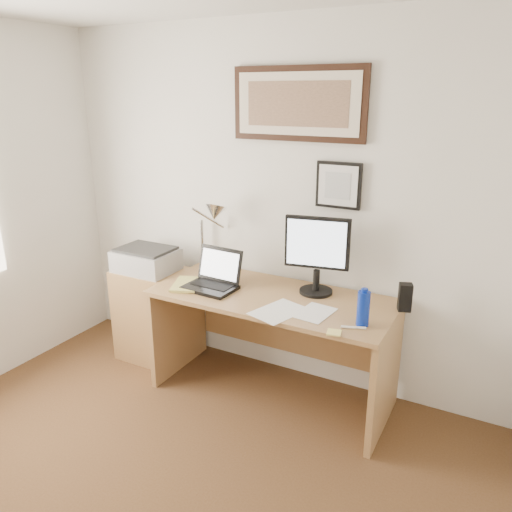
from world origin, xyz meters
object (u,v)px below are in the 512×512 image
Objects in this scene: book at (174,284)px; desk at (277,323)px; laptop at (214,279)px; printer at (146,259)px; lcd_monitor at (317,252)px; side_cabinet at (153,314)px; water_bottle at (363,309)px.

desk is (0.68, 0.25, -0.25)m from book.
book is 0.79× the size of laptop.
printer is at bearing -177.27° from desk.
printer is at bearing -174.12° from lcd_monitor.
side_cabinet is 0.45m from printer.
lcd_monitor is at bearing 19.33° from laptop.
side_cabinet is at bearing -174.77° from lcd_monitor.
laptop is 0.68× the size of lcd_monitor.
printer reaches higher than book.
side_cabinet is at bearing 173.28° from water_bottle.
water_bottle is 0.59× the size of laptop.
printer is (-0.01, -0.02, 0.45)m from side_cabinet.
side_cabinet is at bearing 151.66° from book.
desk is at bearing -160.40° from lcd_monitor.
book is 1.01m from lcd_monitor.
lcd_monitor is (1.31, 0.12, 0.68)m from side_cabinet.
water_bottle is at bearing -20.07° from desk.
book is at bearing -179.60° from water_bottle.
laptop is at bearing -7.99° from printer.
laptop is (-1.07, 0.09, -0.05)m from water_bottle.
book is 0.64× the size of printer.
water_bottle is 0.77m from desk.
laptop is (0.65, -0.11, 0.44)m from side_cabinet.
side_cabinet is 2.61× the size of book.
book is 0.28m from laptop.
desk is at bearing 19.18° from laptop.
lcd_monitor is (0.24, 0.08, 0.53)m from desk.
water_bottle is 1.33m from book.
book is 0.54× the size of lcd_monitor.
water_bottle is 0.13× the size of desk.
side_cabinet is at bearing -178.11° from desk.
side_cabinet is 3.54× the size of water_bottle.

